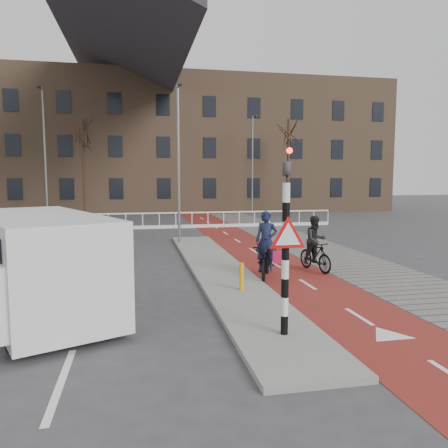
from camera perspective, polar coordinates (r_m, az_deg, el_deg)
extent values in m
plane|color=#38383A|center=(10.70, 7.37, -10.79)|extent=(120.00, 120.00, 0.00)
cube|color=maroon|center=(20.50, 2.41, -2.59)|extent=(2.50, 60.00, 0.01)
cube|color=slate|center=(21.33, 9.74, -2.34)|extent=(3.00, 60.00, 0.01)
cube|color=gray|center=(14.26, -0.49, -6.21)|extent=(1.80, 16.00, 0.12)
cylinder|color=black|center=(8.30, 8.01, -4.65)|extent=(0.14, 0.14, 2.88)
imported|color=black|center=(8.16, 8.20, 8.15)|extent=(0.13, 0.16, 0.80)
cylinder|color=#FF0C05|center=(8.04, 8.56, 9.47)|extent=(0.11, 0.02, 0.11)
cylinder|color=orange|center=(11.66, 2.31, -6.86)|extent=(0.12, 0.12, 0.73)
imported|color=black|center=(13.52, 5.52, -4.86)|extent=(1.38, 2.12, 1.05)
imported|color=#141A37|center=(13.42, 5.55, -2.22)|extent=(0.78, 0.65, 1.83)
cube|color=#C11B47|center=(13.06, 7.03, -4.34)|extent=(0.33, 0.27, 0.35)
imported|color=black|center=(14.77, 11.81, -4.10)|extent=(0.85, 1.76, 1.02)
imported|color=black|center=(14.69, 11.86, -2.06)|extent=(0.89, 0.76, 1.60)
cube|color=silver|center=(10.58, -22.71, -4.59)|extent=(4.07, 5.73, 2.13)
cube|color=#1A7832|center=(10.44, -16.88, -5.07)|extent=(1.37, 3.14, 0.55)
cube|color=black|center=(8.29, -25.97, -4.76)|extent=(1.78, 0.81, 0.90)
cylinder|color=black|center=(8.90, -25.82, -12.36)|extent=(0.54, 0.79, 0.75)
cylinder|color=black|center=(9.32, -14.55, -11.11)|extent=(0.54, 0.79, 0.75)
cylinder|color=black|center=(12.68, -20.25, -6.71)|extent=(0.54, 0.79, 0.75)
cube|color=silver|center=(26.83, -14.88, 1.29)|extent=(28.00, 0.08, 0.08)
cube|color=silver|center=(26.91, -14.83, -0.51)|extent=(28.00, 0.10, 0.20)
cube|color=#7F6047|center=(41.79, -11.01, 9.96)|extent=(46.00, 10.00, 12.00)
cylinder|color=#332016|center=(34.11, -17.80, 6.70)|extent=(0.24, 0.24, 7.27)
cylinder|color=#332016|center=(36.16, 8.39, 7.29)|extent=(0.23, 0.23, 7.80)
cylinder|color=slate|center=(20.22, -5.95, 7.50)|extent=(0.12, 0.12, 7.22)
cylinder|color=slate|center=(30.56, -22.32, 8.03)|extent=(0.12, 0.12, 8.74)
cylinder|color=slate|center=(35.44, 3.72, 7.49)|extent=(0.12, 0.12, 7.95)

